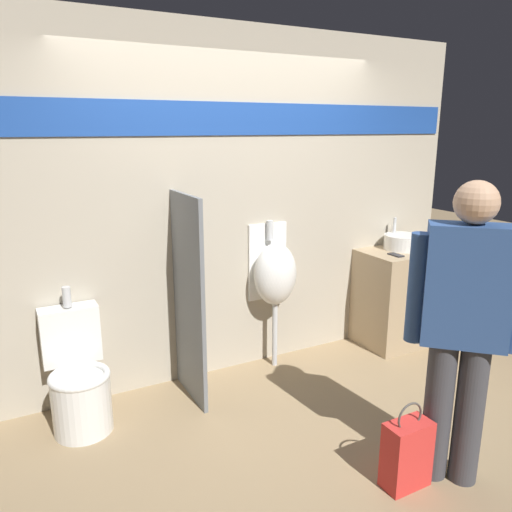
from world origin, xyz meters
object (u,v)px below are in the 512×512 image
object	(u,v)px
cell_phone	(396,255)
urinal_near_counter	(275,274)
person_in_vest	(463,324)
shopping_bag	(407,454)
toilet	(78,381)
sink_basin	(403,242)

from	to	relation	value
cell_phone	urinal_near_counter	xyz separation A→B (m)	(-1.08, 0.23, -0.08)
person_in_vest	shopping_bag	distance (m)	0.79
toilet	shopping_bag	world-z (taller)	toilet
sink_basin	cell_phone	bearing A→B (deg)	-145.06
urinal_near_counter	toilet	size ratio (longest dim) A/B	1.32
toilet	cell_phone	bearing A→B (deg)	-1.62
cell_phone	toilet	xyz separation A→B (m)	(-2.67, 0.08, -0.56)
cell_phone	shopping_bag	distance (m)	1.95
cell_phone	person_in_vest	size ratio (longest dim) A/B	0.08
urinal_near_counter	person_in_vest	xyz separation A→B (m)	(0.18, -1.69, 0.14)
sink_basin	cell_phone	xyz separation A→B (m)	(-0.23, -0.16, -0.06)
urinal_near_counter	shopping_bag	size ratio (longest dim) A/B	2.38
person_in_vest	sink_basin	bearing A→B (deg)	-81.17
toilet	person_in_vest	size ratio (longest dim) A/B	0.54
cell_phone	toilet	size ratio (longest dim) A/B	0.15
urinal_near_counter	person_in_vest	world-z (taller)	person_in_vest
person_in_vest	toilet	bearing A→B (deg)	2.88
sink_basin	shopping_bag	bearing A→B (deg)	-131.87
toilet	person_in_vest	bearing A→B (deg)	-40.81
cell_phone	toilet	bearing A→B (deg)	178.38
cell_phone	shopping_bag	bearing A→B (deg)	-129.90
sink_basin	urinal_near_counter	bearing A→B (deg)	176.72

